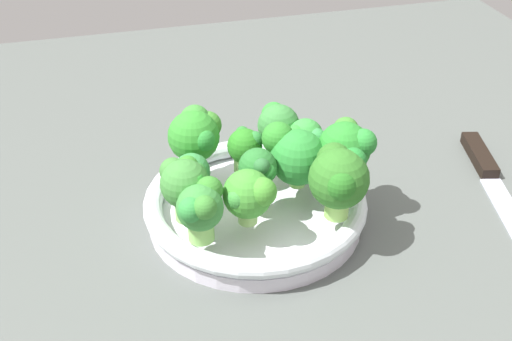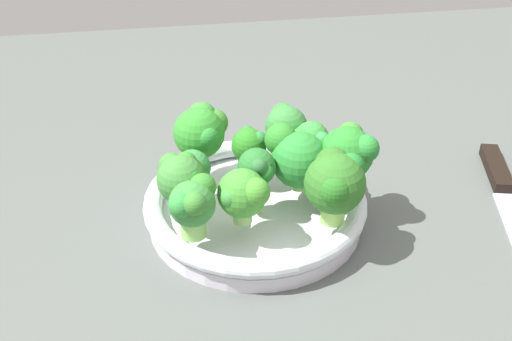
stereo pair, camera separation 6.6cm
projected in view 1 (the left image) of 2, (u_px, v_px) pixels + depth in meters
The scene contains 15 objects.
ground_plane at pixel (261, 243), 76.54cm from camera, with size 130.00×130.00×2.50cm, color #505653.
bowl at pixel (256, 206), 76.91cm from camera, with size 25.36×25.36×3.87cm.
broccoli_floret_0 at pixel (192, 174), 73.79cm from camera, with size 4.15×4.90×5.06cm.
broccoli_floret_1 at pixel (293, 153), 75.36cm from camera, with size 6.82×7.06×7.22cm.
broccoli_floret_2 at pixel (196, 134), 77.66cm from camera, with size 6.61×6.73×7.53cm.
broccoli_floret_3 at pixel (244, 148), 77.87cm from camera, with size 4.37×4.09×5.49cm.
broccoli_floret_4 at pixel (249, 195), 69.26cm from camera, with size 5.35×5.42×6.21cm.
broccoli_floret_5 at pixel (346, 147), 75.21cm from camera, with size 6.18×6.46×7.58cm.
broccoli_floret_6 at pixel (277, 124), 81.34cm from camera, with size 5.11×5.95×6.39cm.
broccoli_floret_7 at pixel (306, 138), 78.89cm from camera, with size 4.51×4.74×5.85cm.
broccoli_floret_8 at pixel (201, 208), 66.82cm from camera, with size 5.03×5.61×6.46cm.
broccoli_floret_9 at pixel (184, 182), 70.01cm from camera, with size 5.16×5.98×7.03cm.
broccoli_floret_10 at pixel (339, 177), 69.86cm from camera, with size 6.42×7.82×7.97cm.
broccoli_floret_11 at pixel (258, 171), 72.89cm from camera, with size 4.21×4.72×6.22cm.
knife at pixel (491, 176), 84.60cm from camera, with size 8.52×26.43×1.50cm.
Camera 1 is at (15.96, 57.26, 47.66)cm, focal length 47.28 mm.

